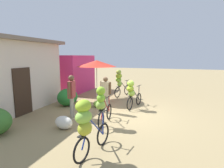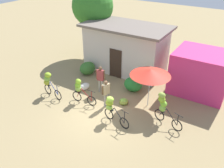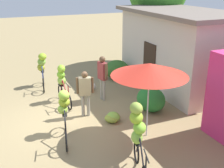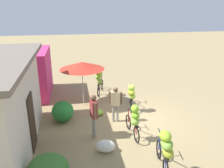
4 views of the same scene
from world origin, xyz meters
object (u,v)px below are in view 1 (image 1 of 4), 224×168
at_px(person_vendor, 106,91).
at_px(person_bystander, 72,92).
at_px(bicycle_by_shop, 120,81).
at_px(produce_sack, 64,122).
at_px(banana_pile_on_ground, 98,104).
at_px(shop_pink, 68,73).
at_px(bicycle_near_pile, 102,104).
at_px(bicycle_leftmost, 86,123).
at_px(market_umbrella, 97,63).
at_px(bicycle_center_loaded, 132,92).

xyz_separation_m(person_vendor, person_bystander, (-1.06, 1.03, 0.10)).
xyz_separation_m(bicycle_by_shop, produce_sack, (-5.28, 0.46, -0.77)).
bearing_deg(produce_sack, banana_pile_on_ground, -1.49).
relative_size(shop_pink, bicycle_near_pile, 1.99).
relative_size(banana_pile_on_ground, produce_sack, 0.93).
height_order(shop_pink, bicycle_leftmost, shop_pink).
xyz_separation_m(market_umbrella, person_vendor, (-1.96, -1.27, -1.10)).
distance_m(shop_pink, produce_sack, 7.11).
bearing_deg(person_bystander, market_umbrella, 4.48).
distance_m(shop_pink, market_umbrella, 3.79).
distance_m(market_umbrella, person_bystander, 3.19).
xyz_separation_m(bicycle_near_pile, bicycle_center_loaded, (2.42, -0.52, -0.01)).
bearing_deg(bicycle_by_shop, banana_pile_on_ground, 171.10).
relative_size(shop_pink, person_vendor, 2.00).
distance_m(banana_pile_on_ground, person_vendor, 1.31).
height_order(market_umbrella, bicycle_leftmost, market_umbrella).
relative_size(bicycle_near_pile, person_bystander, 0.92).
relative_size(banana_pile_on_ground, person_bystander, 0.37).
bearing_deg(bicycle_near_pile, bicycle_leftmost, -168.56).
bearing_deg(bicycle_by_shop, market_umbrella, 141.67).
xyz_separation_m(market_umbrella, bicycle_near_pile, (-3.43, -1.70, -1.25)).
bearing_deg(market_umbrella, banana_pile_on_ground, -153.95).
distance_m(bicycle_near_pile, bicycle_by_shop, 4.72).
xyz_separation_m(produce_sack, person_bystander, (1.03, 0.28, 0.86)).
height_order(bicycle_leftmost, person_bystander, person_bystander).
xyz_separation_m(bicycle_center_loaded, bicycle_by_shop, (2.24, 1.25, 0.16)).
bearing_deg(person_bystander, banana_pile_on_ground, -11.05).
distance_m(bicycle_leftmost, produce_sack, 2.21).
relative_size(bicycle_leftmost, bicycle_center_loaded, 0.97).
bearing_deg(person_bystander, bicycle_near_pile, -105.61).
bearing_deg(shop_pink, market_umbrella, -122.08).
bearing_deg(bicycle_center_loaded, bicycle_by_shop, 29.15).
height_order(market_umbrella, bicycle_center_loaded, market_umbrella).
bearing_deg(bicycle_center_loaded, bicycle_leftmost, 178.47).
relative_size(bicycle_center_loaded, produce_sack, 2.34).
distance_m(bicycle_leftmost, bicycle_center_loaded, 4.43).
relative_size(bicycle_leftmost, produce_sack, 2.26).
bearing_deg(produce_sack, shop_pink, 31.25).
distance_m(bicycle_center_loaded, produce_sack, 3.54).
distance_m(bicycle_by_shop, banana_pile_on_ground, 2.61).
distance_m(bicycle_near_pile, person_vendor, 1.54).
relative_size(market_umbrella, banana_pile_on_ground, 3.45).
xyz_separation_m(shop_pink, produce_sack, (-6.01, -3.65, -1.04)).
relative_size(bicycle_leftmost, bicycle_near_pile, 0.98).
distance_m(shop_pink, bicycle_center_loaded, 6.14).
height_order(market_umbrella, banana_pile_on_ground, market_umbrella).
xyz_separation_m(market_umbrella, bicycle_leftmost, (-5.44, -2.10, -1.18)).
bearing_deg(person_bystander, bicycle_leftmost, -142.25).
height_order(bicycle_center_loaded, bicycle_by_shop, bicycle_by_shop).
relative_size(shop_pink, produce_sack, 4.57).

